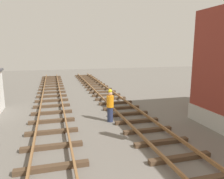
% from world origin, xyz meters
% --- Properties ---
extents(track_worker_foreground, '(0.40, 0.40, 1.87)m').
position_xyz_m(track_worker_foreground, '(-0.81, 8.38, 0.93)').
color(track_worker_foreground, '#262D4C').
rests_on(track_worker_foreground, ground).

